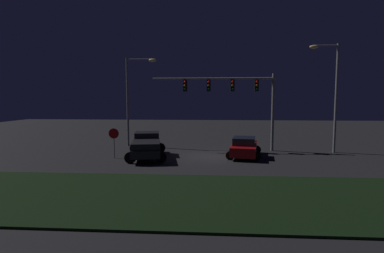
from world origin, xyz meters
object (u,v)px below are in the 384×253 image
object	(u,v)px
stop_sign	(114,137)
car_sedan	(244,147)
traffic_signal_gantry	(233,91)
street_lamp_right	(331,86)
pickup_truck	(147,144)
street_lamp_left	(134,91)

from	to	relation	value
stop_sign	car_sedan	bearing A→B (deg)	7.40
traffic_signal_gantry	street_lamp_right	size ratio (longest dim) A/B	1.17
pickup_truck	car_sedan	bearing A→B (deg)	-94.56
street_lamp_left	pickup_truck	bearing A→B (deg)	-66.24
street_lamp_right	car_sedan	bearing A→B (deg)	-161.98
street_lamp_right	stop_sign	bearing A→B (deg)	-167.99
car_sedan	stop_sign	distance (m)	9.80
pickup_truck	street_lamp_right	world-z (taller)	street_lamp_right
traffic_signal_gantry	street_lamp_left	world-z (taller)	street_lamp_left
stop_sign	street_lamp_left	bearing A→B (deg)	90.19
traffic_signal_gantry	street_lamp_right	bearing A→B (deg)	-3.68
traffic_signal_gantry	street_lamp_right	world-z (taller)	street_lamp_right
traffic_signal_gantry	street_lamp_left	xyz separation A→B (m)	(-8.98, 1.78, 0.12)
street_lamp_right	stop_sign	distance (m)	17.63
car_sedan	street_lamp_left	size ratio (longest dim) A/B	0.57
car_sedan	street_lamp_left	xyz separation A→B (m)	(-9.70, 4.61, 4.41)
car_sedan	street_lamp_right	distance (m)	8.86
street_lamp_left	stop_sign	distance (m)	6.88
pickup_truck	car_sedan	distance (m)	7.39
street_lamp_left	stop_sign	world-z (taller)	street_lamp_left
pickup_truck	traffic_signal_gantry	distance (m)	8.54
pickup_truck	street_lamp_right	distance (m)	15.46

